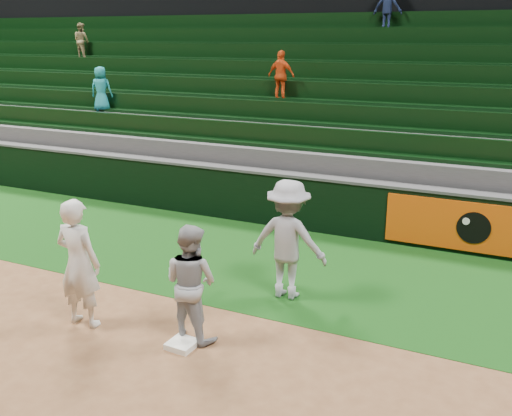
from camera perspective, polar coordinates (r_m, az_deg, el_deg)
The scene contains 8 objects.
ground at distance 8.59m, azimuth -6.52°, elevation -12.46°, with size 70.00×70.00×0.00m, color brown.
foul_grass at distance 10.99m, azimuth 1.69°, elevation -5.53°, with size 36.00×4.20×0.01m, color #0D370D.
first_base at distance 8.28m, azimuth -7.39°, elevation -13.36°, with size 0.38×0.38×0.08m, color white.
first_baseman at distance 8.80m, azimuth -17.31°, elevation -5.29°, with size 0.72×0.47×1.97m, color silver.
baserunner at distance 8.15m, azimuth -6.52°, elevation -7.40°, with size 0.83×0.65×1.71m, color #989BA2.
base_coach at distance 9.30m, azimuth 3.24°, elevation -3.19°, with size 1.29×0.74×1.99m, color #92949F.
field_wall at distance 12.70m, azimuth 5.78°, elevation 0.54°, with size 36.00×0.45×1.25m.
stadium_seating at distance 16.01m, azimuth 10.38°, elevation 7.67°, with size 36.00×5.95×5.64m.
Camera 1 is at (4.02, -6.32, 4.20)m, focal length 40.00 mm.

